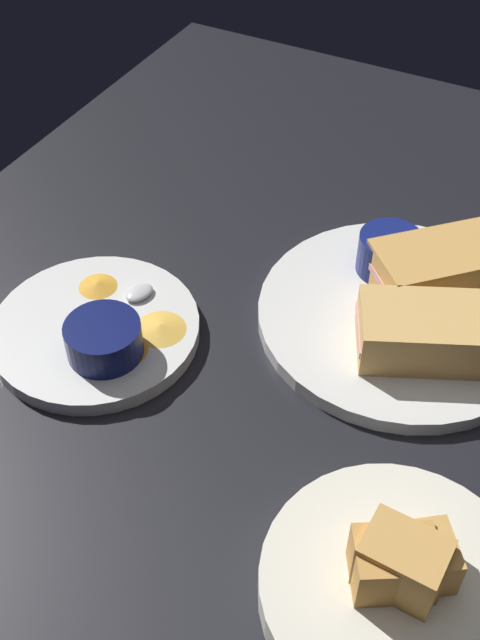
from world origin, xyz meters
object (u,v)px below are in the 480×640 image
bread_basket_rear (396,583)px  spoon_by_dark_ramekin (406,300)px  spoon_by_gravy_ramekin (130,299)px  ramekin_light_gravy (104,338)px  plate_sandwich_main (400,317)px  sandwich_half_near (427,332)px  plate_chips_companion (96,330)px  sandwich_half_far (437,268)px  ramekin_dark_sauce (389,252)px

bread_basket_rear → spoon_by_dark_ramekin: bearing=-72.1°
spoon_by_dark_ramekin → spoon_by_gravy_ramekin: size_ratio=0.85×
spoon_by_dark_ramekin → bread_basket_rear: size_ratio=0.41×
ramekin_light_gravy → spoon_by_gravy_ramekin: ramekin_light_gravy is taller
plate_sandwich_main → bread_basket_rear: bread_basket_rear is taller
plate_sandwich_main → spoon_by_gravy_ramekin: (25.27, 11.65, 1.16)cm
sandwich_half_near → plate_chips_companion: size_ratio=0.71×
ramekin_light_gravy → bread_basket_rear: bread_basket_rear is taller
plate_sandwich_main → sandwich_half_near: sandwich_half_near is taller
sandwich_half_far → plate_chips_companion: (28.28, 21.32, -3.20)cm
sandwich_half_far → ramekin_light_gravy: (25.13, 23.95, -0.50)cm
spoon_by_gravy_ramekin → plate_sandwich_main: bearing=-155.2°
sandwich_half_near → ramekin_light_gravy: 30.83cm
plate_sandwich_main → plate_chips_companion: same height
ramekin_light_gravy → spoon_by_gravy_ramekin: 7.41cm
ramekin_light_gravy → ramekin_dark_sauce: bearing=-129.4°
spoon_by_dark_ramekin → sandwich_half_far: bearing=-114.1°
sandwich_half_far → bread_basket_rear: (-7.99, 33.97, -1.73)cm
plate_sandwich_main → sandwich_half_near: size_ratio=1.95×
ramekin_dark_sauce → bread_basket_rear: size_ratio=0.32×
sandwich_half_near → bread_basket_rear: (-5.95, 24.58, -1.73)cm
ramekin_dark_sauce → spoon_by_dark_ramekin: bearing=131.1°
spoon_by_gravy_ramekin → plate_chips_companion: bearing=73.3°
spoon_by_dark_ramekin → ramekin_light_gravy: size_ratio=1.14×
sandwich_half_far → spoon_by_dark_ramekin: (1.73, 3.87, -2.04)cm
sandwich_half_far → plate_sandwich_main: bearing=72.3°
ramekin_dark_sauce → plate_chips_companion: (22.98, 21.53, -3.14)cm
sandwich_half_near → plate_chips_companion: 32.74cm
spoon_by_gravy_ramekin → sandwich_half_near: bearing=-165.4°
sandwich_half_far → ramekin_light_gravy: bearing=43.6°
plate_sandwich_main → plate_chips_companion: size_ratio=1.39×
spoon_by_dark_ramekin → plate_chips_companion: (26.55, 17.45, -1.16)cm
ramekin_dark_sauce → plate_chips_companion: 31.65cm
spoon_by_dark_ramekin → plate_chips_companion: 31.79cm
sandwich_half_near → plate_chips_companion: (30.32, 11.94, -3.20)cm
ramekin_dark_sauce → spoon_by_gravy_ramekin: 27.70cm
sandwich_half_near → bread_basket_rear: bread_basket_rear is taller
sandwich_half_far → spoon_by_gravy_ramekin: sandwich_half_far is taller
spoon_by_dark_ramekin → spoon_by_gravy_ramekin: same height
sandwich_half_near → spoon_by_gravy_ramekin: 30.03cm
sandwich_half_near → ramekin_dark_sauce: (7.33, -9.60, -0.06)cm
plate_sandwich_main → bread_basket_rear: 30.31cm
plate_sandwich_main → spoon_by_gravy_ramekin: 27.85cm
bread_basket_rear → ramekin_light_gravy: bearing=-16.8°
sandwich_half_near → plate_chips_companion: sandwich_half_near is taller
ramekin_light_gravy → bread_basket_rear: 34.62cm
sandwich_half_far → plate_chips_companion: bearing=37.0°
plate_chips_companion → spoon_by_gravy_ramekin: spoon_by_gravy_ramekin is taller
sandwich_half_near → bread_basket_rear: size_ratio=0.72×
plate_chips_companion → sandwich_half_near: bearing=-158.5°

